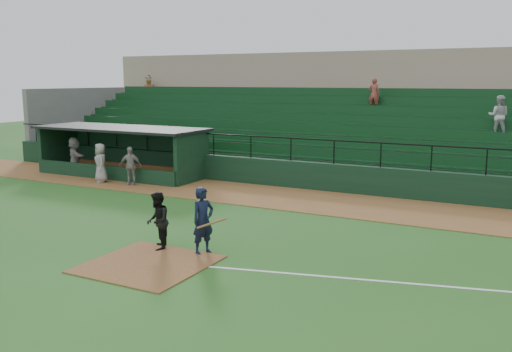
% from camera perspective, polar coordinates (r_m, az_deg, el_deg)
% --- Properties ---
extents(ground, '(90.00, 90.00, 0.00)m').
position_cam_1_polar(ground, '(15.43, -8.76, -7.98)').
color(ground, '#24591C').
rests_on(ground, ground).
extents(warning_track, '(40.00, 4.00, 0.03)m').
position_cam_1_polar(warning_track, '(22.14, 3.62, -2.34)').
color(warning_track, brown).
rests_on(warning_track, ground).
extents(home_plate_dirt, '(3.00, 3.00, 0.03)m').
position_cam_1_polar(home_plate_dirt, '(14.68, -11.11, -8.94)').
color(home_plate_dirt, brown).
rests_on(home_plate_dirt, ground).
extents(foul_line, '(17.49, 4.44, 0.01)m').
position_cam_1_polar(foul_line, '(13.81, 23.05, -10.84)').
color(foul_line, white).
rests_on(foul_line, ground).
extents(stadium_structure, '(38.00, 13.08, 6.40)m').
position_cam_1_polar(stadium_structure, '(29.66, 10.40, 5.11)').
color(stadium_structure, black).
rests_on(stadium_structure, ground).
extents(dugout, '(8.90, 3.20, 2.42)m').
position_cam_1_polar(dugout, '(28.47, -13.23, 2.85)').
color(dugout, black).
rests_on(dugout, ground).
extents(batter_at_plate, '(1.12, 0.79, 1.86)m').
position_cam_1_polar(batter_at_plate, '(15.11, -5.51, -4.63)').
color(batter_at_plate, black).
rests_on(batter_at_plate, ground).
extents(umpire, '(0.95, 1.01, 1.65)m').
position_cam_1_polar(umpire, '(15.67, -10.18, -4.61)').
color(umpire, black).
rests_on(umpire, ground).
extents(dugout_player_a, '(1.10, 0.77, 1.73)m').
position_cam_1_polar(dugout_player_a, '(25.45, -12.91, 1.05)').
color(dugout_player_a, '#9E9994').
rests_on(dugout_player_a, warning_track).
extents(dugout_player_b, '(1.05, 0.99, 1.80)m').
position_cam_1_polar(dugout_player_b, '(26.42, -15.81, 1.32)').
color(dugout_player_b, '#9C9791').
rests_on(dugout_player_b, warning_track).
extents(dugout_player_c, '(1.78, 1.43, 1.90)m').
position_cam_1_polar(dugout_player_c, '(28.83, -18.28, 1.99)').
color(dugout_player_c, gray).
rests_on(dugout_player_c, warning_track).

